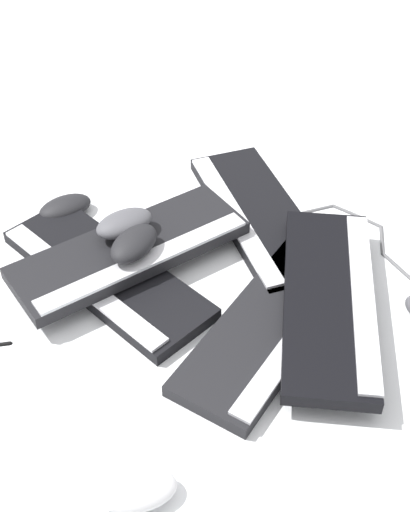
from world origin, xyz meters
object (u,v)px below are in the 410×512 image
keyboard_4 (131,250)px  mouse_3 (124,223)px  keyboard_1 (274,323)px  mouse_5 (65,208)px  mouse_1 (134,244)px  keyboard_2 (259,216)px  keyboard_0 (105,274)px  keyboard_3 (330,299)px  mouse_4 (137,490)px

keyboard_4 → mouse_3: 0.05m
keyboard_1 → mouse_3: size_ratio=4.22×
mouse_5 → mouse_1: bearing=-82.0°
keyboard_2 → keyboard_0: bearing=40.3°
keyboard_1 → mouse_5: 0.51m
keyboard_2 → keyboard_3: (-0.15, 0.24, 0.03)m
keyboard_1 → keyboard_3: bearing=-154.2°
keyboard_1 → mouse_4: mouse_4 is taller
keyboard_3 → mouse_5: bearing=-19.4°
mouse_1 → mouse_5: mouse_1 is taller
keyboard_1 → keyboard_2: (0.06, -0.28, 0.00)m
keyboard_2 → keyboard_4: keyboard_4 is taller
mouse_4 → keyboard_0: bearing=-89.1°
mouse_3 → mouse_4: size_ratio=1.00×
keyboard_3 → keyboard_0: bearing=-3.1°
mouse_1 → mouse_5: bearing=-109.6°
keyboard_4 → mouse_1: (-0.01, 0.02, 0.04)m
keyboard_1 → keyboard_3: keyboard_3 is taller
keyboard_4 → mouse_5: bearing=-36.8°
mouse_1 → mouse_3: size_ratio=1.00×
mouse_4 → mouse_3: bearing=-94.5°
keyboard_0 → mouse_4: size_ratio=4.07×
keyboard_3 → mouse_5: keyboard_3 is taller
keyboard_3 → keyboard_4: same height
keyboard_2 → mouse_3: (0.23, 0.15, 0.07)m
keyboard_4 → mouse_5: size_ratio=3.80×
keyboard_1 → mouse_1: 0.28m
mouse_3 → mouse_4: bearing=63.0°
keyboard_2 → mouse_1: size_ratio=4.15×
keyboard_4 → mouse_1: bearing=124.5°
keyboard_3 → mouse_4: bearing=58.5°
mouse_1 → mouse_5: size_ratio=1.00×
keyboard_1 → mouse_4: bearing=66.7°
keyboard_2 → mouse_1: (0.20, 0.20, 0.07)m
keyboard_0 → keyboard_4: size_ratio=1.07×
mouse_1 → keyboard_2: bearing=153.7°
keyboard_0 → keyboard_2: 0.34m
keyboard_2 → mouse_3: mouse_3 is taller
keyboard_2 → keyboard_4: size_ratio=1.09×
keyboard_3 → mouse_1: mouse_1 is taller
keyboard_3 → mouse_4: 0.46m
keyboard_0 → keyboard_3: 0.41m
keyboard_0 → mouse_1: mouse_1 is taller
keyboard_2 → mouse_5: 0.39m
keyboard_4 → mouse_3: bearing=-60.7°
mouse_3 → keyboard_1: bearing=111.6°
keyboard_0 → keyboard_1: bearing=168.3°
keyboard_0 → keyboard_4: bearing=-135.8°
keyboard_1 → mouse_3: (0.29, -0.14, 0.07)m
mouse_4 → keyboard_4: bearing=-95.5°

